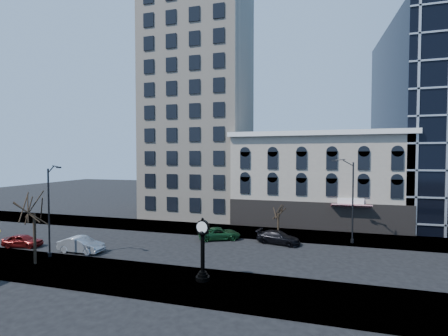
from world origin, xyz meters
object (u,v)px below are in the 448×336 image
(street_clock, at_px, (203,252))
(street_lamp_near, at_px, (52,187))
(car_near_b, at_px, (81,245))
(car_near_a, at_px, (23,241))

(street_clock, bearing_deg, street_lamp_near, 179.57)
(street_clock, height_order, street_lamp_near, street_lamp_near)
(car_near_b, bearing_deg, street_lamp_near, 158.02)
(street_clock, distance_m, car_near_a, 20.97)
(street_clock, bearing_deg, car_near_b, 169.54)
(street_lamp_near, bearing_deg, car_near_b, 87.22)
(street_lamp_near, bearing_deg, car_near_a, 178.93)
(car_near_a, height_order, car_near_b, car_near_b)
(street_lamp_near, xyz_separation_m, car_near_b, (0.97, 2.38, -5.81))
(street_lamp_near, xyz_separation_m, car_near_a, (-6.06, 2.25, -5.89))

